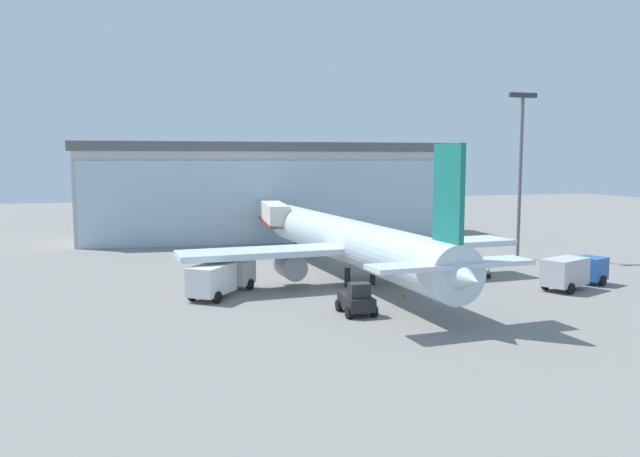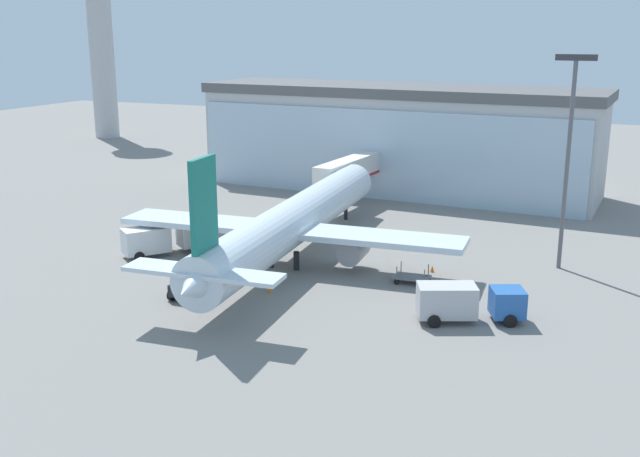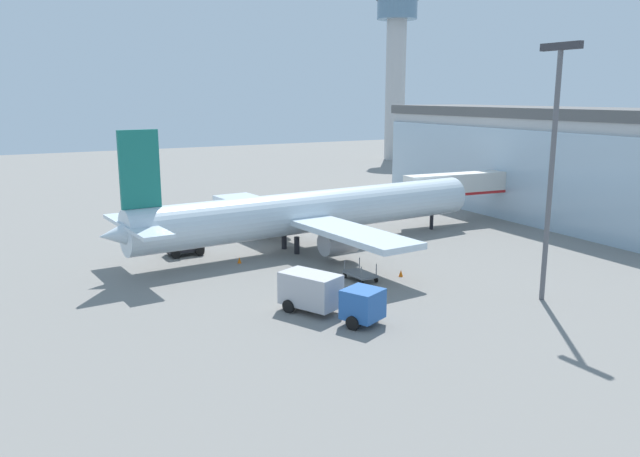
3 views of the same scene
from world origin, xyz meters
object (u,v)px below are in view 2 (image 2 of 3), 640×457
fuel_truck (466,301)px  apron_light_mast (569,144)px  jet_bridge (352,170)px  safety_cone_nose (270,289)px  baggage_cart (412,277)px  control_tower (99,16)px  safety_cone_wingtip (432,269)px  airplane (292,223)px  catering_truck (161,239)px  pushback_tug (189,285)px

fuel_truck → apron_light_mast: bearing=49.5°
jet_bridge → fuel_truck: (19.53, -29.44, -2.83)m
safety_cone_nose → baggage_cart: bearing=33.7°
jet_bridge → baggage_cart: jet_bridge is taller
apron_light_mast → control_tower: bearing=150.0°
jet_bridge → control_tower: bearing=65.3°
apron_light_mast → safety_cone_wingtip: size_ratio=32.24×
jet_bridge → airplane: size_ratio=0.37×
safety_cone_wingtip → apron_light_mast: bearing=29.1°
airplane → catering_truck: size_ratio=5.58×
jet_bridge → pushback_tug: (-0.77, -32.84, -3.33)m
jet_bridge → fuel_truck: jet_bridge is taller
jet_bridge → control_tower: size_ratio=0.42×
apron_light_mast → fuel_truck: 18.26m
control_tower → fuel_truck: (82.21, -65.24, -20.50)m
safety_cone_nose → pushback_tug: bearing=-146.6°
jet_bridge → control_tower: 74.31m
control_tower → apron_light_mast: 100.94m
fuel_truck → baggage_cart: bearing=108.4°
airplane → pushback_tug: airplane is taller
safety_cone_wingtip → fuel_truck: bearing=-63.2°
jet_bridge → safety_cone_nose: size_ratio=27.16×
apron_light_mast → safety_cone_nose: apron_light_mast is taller
jet_bridge → control_tower: control_tower is taller
baggage_cart → safety_cone_wingtip: 3.52m
safety_cone_wingtip → airplane: bearing=-171.4°
pushback_tug → control_tower: bearing=42.1°
control_tower → catering_truck: size_ratio=4.94×
jet_bridge → airplane: airplane is taller
airplane → baggage_cart: 11.78m
jet_bridge → safety_cone_nose: jet_bridge is taller
apron_light_mast → baggage_cart: bearing=-139.6°
safety_cone_nose → control_tower: bearing=135.8°
baggage_cart → pushback_tug: (-14.63, -9.73, 0.47)m
airplane → baggage_cart: size_ratio=13.84×
safety_cone_nose → airplane: bearing=102.6°
pushback_tug → safety_cone_wingtip: 20.24m
baggage_cart → pushback_tug: bearing=30.7°
catering_truck → baggage_cart: 23.05m
control_tower → safety_cone_wingtip: bearing=-35.7°
jet_bridge → apron_light_mast: size_ratio=0.84×
safety_cone_nose → fuel_truck: bearing=0.1°
apron_light_mast → pushback_tug: 32.53m
safety_cone_wingtip → control_tower: bearing=144.3°
baggage_cart → catering_truck: bearing=0.0°
fuel_truck → airplane: bearing=131.5°
jet_bridge → safety_cone_nose: (4.36, -29.46, -4.03)m
baggage_cart → safety_cone_nose: baggage_cart is taller
jet_bridge → safety_cone_nose: 30.05m
control_tower → safety_cone_wingtip: size_ratio=64.09×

